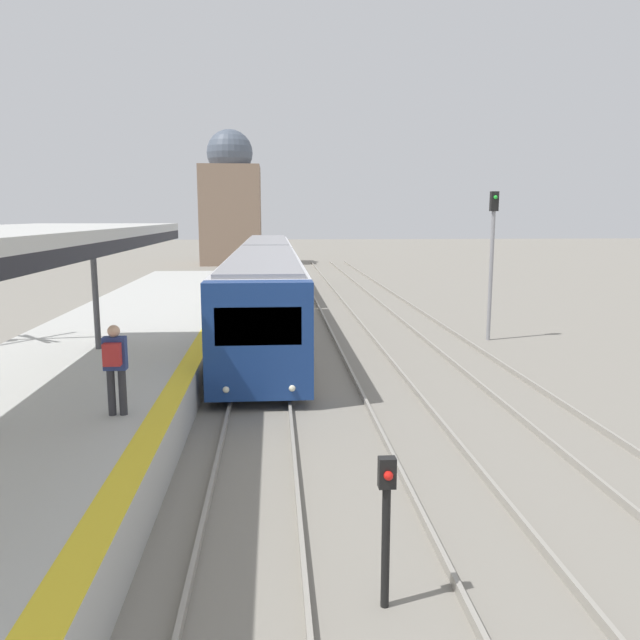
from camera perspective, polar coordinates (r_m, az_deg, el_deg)
The scene contains 5 objects.
person_on_platform at distance 11.79m, azimuth -18.24°, elevation -3.72°, with size 0.40×0.40×1.66m.
train_near at distance 29.90m, azimuth -4.96°, elevation 4.10°, with size 2.59×31.11×3.18m.
signal_post_near at distance 7.59m, azimuth 6.08°, elevation -17.38°, with size 0.20×0.21×1.86m.
signal_mast_far at distance 23.63m, azimuth 15.46°, elevation 6.30°, with size 0.28×0.29×5.43m.
distant_domed_building at distance 60.05m, azimuth -8.15°, elevation 10.62°, with size 5.51×5.51×12.42m.
Camera 1 is at (0.38, -1.27, 4.58)m, focal length 35.00 mm.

